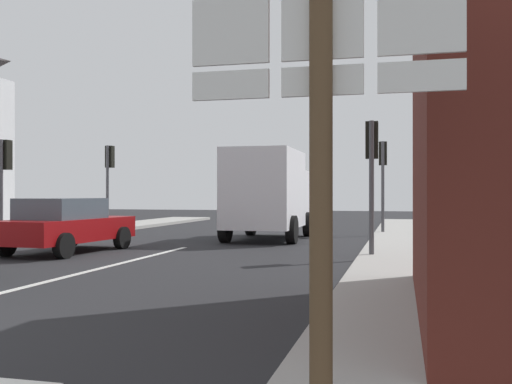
# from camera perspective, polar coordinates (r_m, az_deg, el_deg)

# --- Properties ---
(ground_plane) EXTENTS (80.00, 80.00, 0.00)m
(ground_plane) POSITION_cam_1_polar(r_m,az_deg,el_deg) (15.66, -9.56, -6.00)
(ground_plane) COLOR #232326
(sidewalk_right) EXTENTS (2.42, 44.00, 0.14)m
(sidewalk_right) POSITION_cam_1_polar(r_m,az_deg,el_deg) (12.38, 14.93, -7.22)
(sidewalk_right) COLOR #9E9B96
(sidewalk_right) RESTS_ON ground
(lane_centre_stripe) EXTENTS (0.16, 12.00, 0.01)m
(lane_centre_stripe) POSITION_cam_1_polar(r_m,az_deg,el_deg) (12.12, -17.20, -7.68)
(lane_centre_stripe) COLOR silver
(lane_centre_stripe) RESTS_ON ground
(sedan_far) EXTENTS (2.20, 4.31, 1.47)m
(sedan_far) POSITION_cam_1_polar(r_m,az_deg,el_deg) (16.67, -17.95, -3.01)
(sedan_far) COLOR maroon
(sedan_far) RESTS_ON ground
(delivery_truck) EXTENTS (2.51, 5.01, 3.05)m
(delivery_truck) POSITION_cam_1_polar(r_m,az_deg,el_deg) (20.28, 1.18, 0.01)
(delivery_truck) COLOR silver
(delivery_truck) RESTS_ON ground
(route_sign_post) EXTENTS (1.66, 0.14, 3.20)m
(route_sign_post) POSITION_cam_1_polar(r_m,az_deg,el_deg) (3.58, 6.36, 6.39)
(route_sign_post) COLOR brown
(route_sign_post) RESTS_ON ground
(traffic_light_far_left) EXTENTS (0.30, 0.49, 3.57)m
(traffic_light_far_left) POSITION_cam_1_polar(r_m,az_deg,el_deg) (24.98, -14.05, 2.25)
(traffic_light_far_left) COLOR #47474C
(traffic_light_far_left) RESTS_ON ground
(traffic_light_near_left) EXTENTS (0.30, 0.49, 3.22)m
(traffic_light_near_left) POSITION_cam_1_polar(r_m,az_deg,el_deg) (19.41, -23.22, 2.19)
(traffic_light_near_left) COLOR #47474C
(traffic_light_near_left) RESTS_ON ground
(traffic_light_near_right) EXTENTS (0.30, 0.49, 3.34)m
(traffic_light_near_right) POSITION_cam_1_polar(r_m,az_deg,el_deg) (14.52, 11.17, 3.33)
(traffic_light_near_right) COLOR #47474C
(traffic_light_near_right) RESTS_ON ground
(traffic_light_far_right) EXTENTS (0.30, 0.49, 3.59)m
(traffic_light_far_right) POSITION_cam_1_polar(r_m,az_deg,el_deg) (23.06, 12.21, 2.49)
(traffic_light_far_right) COLOR #47474C
(traffic_light_far_right) RESTS_ON ground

